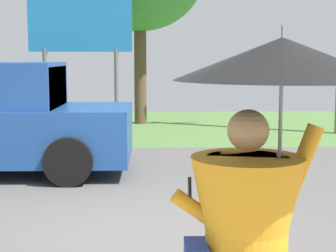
% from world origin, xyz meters
% --- Properties ---
extents(ground_plane, '(40.00, 22.00, 0.20)m').
position_xyz_m(ground_plane, '(0.00, 2.95, -0.05)').
color(ground_plane, '#565451').
extents(monk_pedestrian, '(1.14, 1.13, 2.13)m').
position_xyz_m(monk_pedestrian, '(0.67, -3.11, 1.16)').
color(monk_pedestrian, orange).
rests_on(monk_pedestrian, ground_plane).
extents(roadside_billboard, '(2.60, 0.12, 3.50)m').
position_xyz_m(roadside_billboard, '(-1.71, 8.16, 2.55)').
color(roadside_billboard, slate).
rests_on(roadside_billboard, ground_plane).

